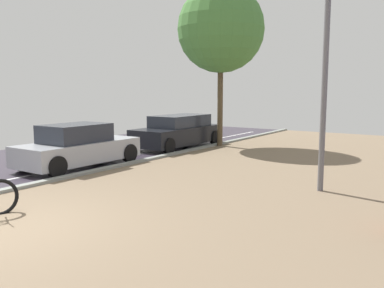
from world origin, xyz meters
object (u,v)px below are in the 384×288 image
Objects in this scene: parked_car_far at (178,132)px; lamp_post at (325,66)px; street_tree at (221,29)px; parked_car_near at (78,147)px.

parked_car_far is 8.93m from lamp_post.
street_tree reaches higher than parked_car_far.
lamp_post reaches higher than parked_car_near.
parked_car_far is at bearing 89.93° from parked_car_near.
lamp_post reaches higher than parked_car_far.
parked_car_far is 0.82× the size of lamp_post.
street_tree reaches higher than lamp_post.
street_tree is at bearing 137.46° from lamp_post.
street_tree is at bearing 45.74° from parked_car_far.
lamp_post is at bearing 9.04° from parked_car_near.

